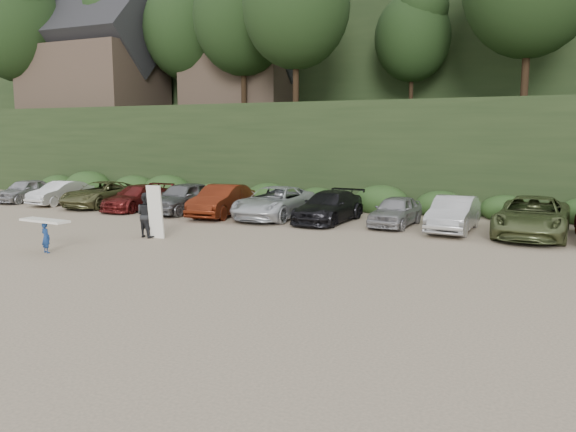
% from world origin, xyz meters
% --- Properties ---
extents(ground, '(120.00, 120.00, 0.00)m').
position_xyz_m(ground, '(0.00, 0.00, 0.00)').
color(ground, tan).
rests_on(ground, ground).
extents(hillside_backdrop, '(90.00, 41.50, 28.00)m').
position_xyz_m(hillside_backdrop, '(-0.26, 35.93, 11.22)').
color(hillside_backdrop, black).
rests_on(hillside_backdrop, ground).
extents(parked_cars, '(39.42, 6.17, 1.64)m').
position_xyz_m(parked_cars, '(-0.70, 10.06, 0.75)').
color(parked_cars, '#A6A6AA').
rests_on(parked_cars, ground).
extents(child_surfer, '(2.03, 0.71, 1.20)m').
position_xyz_m(child_surfer, '(-6.66, -0.59, 0.81)').
color(child_surfer, navy).
rests_on(child_surfer, ground).
extents(adult_surfer, '(1.37, 0.87, 2.16)m').
position_xyz_m(adult_surfer, '(-5.30, 3.35, 0.93)').
color(adult_surfer, black).
rests_on(adult_surfer, ground).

